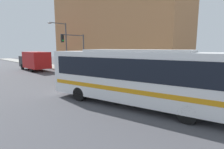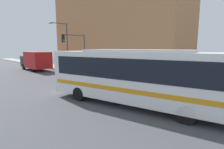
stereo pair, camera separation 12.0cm
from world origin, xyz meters
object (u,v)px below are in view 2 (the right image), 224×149
(traffic_light_pole, at_px, (77,47))
(pedestrian_near_corner, at_px, (110,67))
(fire_hydrant, at_px, (118,75))
(city_bus, at_px, (135,74))
(parking_meter, at_px, (95,68))
(street_lamp, at_px, (65,42))
(delivery_truck, at_px, (36,60))

(traffic_light_pole, xyz_separation_m, pedestrian_near_corner, (2.70, -3.15, -2.60))
(fire_hydrant, bearing_deg, pedestrian_near_corner, 60.82)
(city_bus, relative_size, fire_hydrant, 14.71)
(city_bus, xyz_separation_m, parking_meter, (5.27, 10.28, -0.91))
(city_bus, height_order, parking_meter, city_bus)
(parking_meter, xyz_separation_m, street_lamp, (-0.15, 6.86, 3.25))
(parking_meter, bearing_deg, city_bus, -117.14)
(traffic_light_pole, bearing_deg, city_bus, -108.55)
(delivery_truck, bearing_deg, fire_hydrant, -77.96)
(parking_meter, bearing_deg, street_lamp, 91.22)
(parking_meter, height_order, street_lamp, street_lamp)
(delivery_truck, bearing_deg, city_bus, -96.01)
(parking_meter, distance_m, pedestrian_near_corner, 1.84)
(street_lamp, bearing_deg, fire_hydrant, -89.21)
(fire_hydrant, xyz_separation_m, traffic_light_pole, (-1.01, 6.17, 3.04))
(street_lamp, relative_size, pedestrian_near_corner, 4.18)
(delivery_truck, relative_size, parking_meter, 5.29)
(fire_hydrant, relative_size, parking_meter, 0.63)
(parking_meter, bearing_deg, delivery_truck, 106.11)
(city_bus, distance_m, fire_hydrant, 8.49)
(pedestrian_near_corner, bearing_deg, street_lamp, 103.57)
(delivery_truck, height_order, pedestrian_near_corner, delivery_truck)
(fire_hydrant, bearing_deg, street_lamp, 90.79)
(city_bus, xyz_separation_m, traffic_light_pole, (4.26, 12.69, 1.67))
(street_lamp, xyz_separation_m, pedestrian_near_corner, (1.83, -7.60, -3.27))
(city_bus, bearing_deg, delivery_truck, 71.12)
(delivery_truck, relative_size, traffic_light_pole, 1.32)
(pedestrian_near_corner, bearing_deg, traffic_light_pole, 130.60)
(street_lamp, height_order, pedestrian_near_corner, street_lamp)
(delivery_truck, xyz_separation_m, fire_hydrant, (3.07, -14.38, -1.01))
(city_bus, relative_size, parking_meter, 9.28)
(fire_hydrant, height_order, street_lamp, street_lamp)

